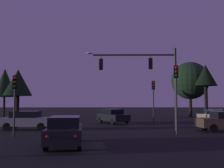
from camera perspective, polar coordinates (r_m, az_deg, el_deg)
name	(u,v)px	position (r m, az deg, el deg)	size (l,w,h in m)	color
ground_plane	(103,122)	(30.55, -2.00, -8.14)	(168.00, 168.00, 0.00)	black
traffic_signal_mast_arm	(148,73)	(21.54, 7.83, 2.42)	(7.32, 0.53, 6.62)	#232326
traffic_light_corner_left	(176,86)	(19.32, 13.62, -0.36)	(0.32, 0.36, 4.86)	#232326
traffic_light_corner_right	(15,93)	(18.71, -20.14, -1.82)	(0.35, 0.38, 4.02)	#232326
traffic_light_median	(153,94)	(27.32, 8.88, -2.03)	(0.31, 0.36, 4.42)	#232326
car_nearside_lane	(65,130)	(14.15, -10.08, -9.78)	(2.12, 4.69, 1.52)	black
car_crossing_right	(27,120)	(23.03, -17.81, -7.36)	(4.21, 1.89, 1.52)	gray
car_far_lane	(113,116)	(28.22, 0.15, -6.87)	(3.51, 4.48, 1.52)	black
car_parked_lot	(218,116)	(29.94, 21.84, -6.42)	(3.89, 4.31, 1.52)	#473828
tree_behind_sign	(206,76)	(37.96, 19.45, 1.63)	(2.98, 2.98, 7.33)	black
tree_left_far	(190,81)	(43.26, 16.42, 0.68)	(5.85, 5.85, 8.53)	black
tree_center_horizon	(5,83)	(38.95, -22.05, 0.23)	(3.21, 3.21, 6.83)	black
tree_right_cluster	(18,83)	(30.59, -19.55, 0.21)	(3.07, 3.07, 5.82)	black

